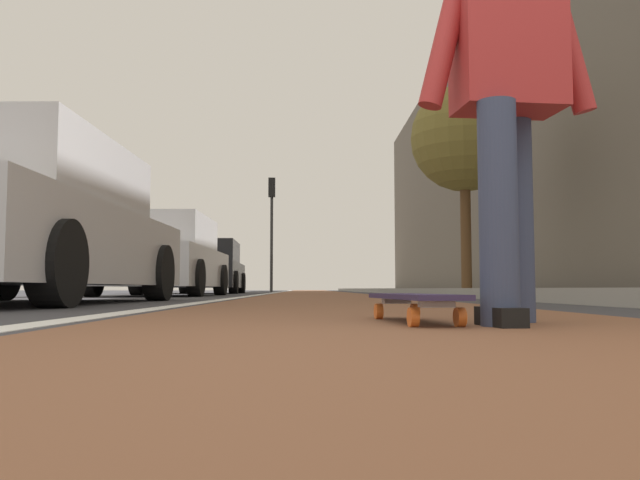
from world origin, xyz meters
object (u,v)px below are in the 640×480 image
Objects in this scene: parked_car_far at (207,269)px; street_tree_mid at (464,139)px; skater_person at (507,82)px; traffic_light at (272,214)px; parked_car_near at (22,226)px; skateboard at (414,299)px; parked_car_mid at (163,258)px.

street_tree_mid reaches higher than parked_car_far.
traffic_light reaches higher than skater_person.
parked_car_near is at bearing 142.69° from street_tree_mid.
traffic_light is (8.57, -1.36, 2.56)m from parked_car_far.
parked_car_far is at bearing 12.64° from skater_person.
traffic_light is (20.92, -1.18, 2.55)m from parked_car_near.
parked_car_mid is at bearing 17.93° from skateboard.
street_tree_mid reaches higher than skateboard.
parked_car_near is (3.36, 3.03, 0.61)m from skateboard.
street_tree_mid is (-12.93, -4.90, 0.16)m from traffic_light.
parked_car_mid is 6.14m from parked_car_far.
street_tree_mid is (11.49, -2.71, 2.48)m from skater_person.
skater_person is 0.37× the size of parked_car_far.
parked_car_mid is (6.22, 0.07, 0.00)m from parked_car_near.
skater_person is 10.32m from parked_car_mid.
street_tree_mid reaches higher than parked_car_mid.
parked_car_far is 9.05m from traffic_light.
parked_car_mid is 0.94× the size of street_tree_mid.
parked_car_far is at bearing 0.84° from parked_car_near.
parked_car_near is at bearing -179.39° from parked_car_mid.
skater_person is 16.26m from parked_car_far.
street_tree_mid is at bearing -73.95° from parked_car_mid.
parked_car_near is 1.04× the size of parked_car_mid.
street_tree_mid is (1.77, -6.15, 2.71)m from parked_car_mid.
skater_person is at bearing -167.36° from parked_car_far.
skater_person is 12.07m from street_tree_mid.
traffic_light is at bearing -4.86° from parked_car_mid.
skateboard is 0.19× the size of street_tree_mid.
traffic_light reaches higher than street_tree_mid.
skateboard is 0.52× the size of skater_person.
parked_car_mid is 0.98× the size of parked_car_far.
street_tree_mid is at bearing -13.26° from skater_person.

